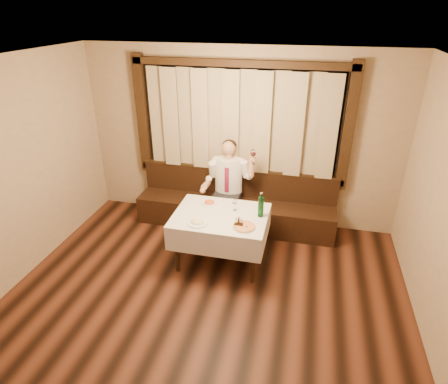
% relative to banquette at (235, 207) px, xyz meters
% --- Properties ---
extents(room, '(5.01, 6.01, 2.81)m').
position_rel_banquette_xyz_m(room, '(-0.00, -1.75, 1.19)').
color(room, black).
rests_on(room, ground).
extents(banquette, '(3.20, 0.61, 0.94)m').
position_rel_banquette_xyz_m(banquette, '(0.00, 0.00, 0.00)').
color(banquette, black).
rests_on(banquette, ground).
extents(dining_table, '(1.27, 0.97, 0.76)m').
position_rel_banquette_xyz_m(dining_table, '(0.00, -1.02, 0.34)').
color(dining_table, black).
rests_on(dining_table, ground).
extents(pizza, '(0.30, 0.30, 0.03)m').
position_rel_banquette_xyz_m(pizza, '(0.37, -1.27, 0.46)').
color(pizza, white).
rests_on(pizza, dining_table).
extents(pasta_red, '(0.24, 0.24, 0.08)m').
position_rel_banquette_xyz_m(pasta_red, '(-0.23, -0.76, 0.48)').
color(pasta_red, white).
rests_on(pasta_red, dining_table).
extents(pasta_cream, '(0.29, 0.29, 0.10)m').
position_rel_banquette_xyz_m(pasta_cream, '(-0.24, -1.30, 0.49)').
color(pasta_cream, white).
rests_on(pasta_cream, dining_table).
extents(green_bottle, '(0.08, 0.08, 0.35)m').
position_rel_banquette_xyz_m(green_bottle, '(0.53, -0.94, 0.60)').
color(green_bottle, '#0F4A1D').
rests_on(green_bottle, dining_table).
extents(table_wine_glass, '(0.07, 0.07, 0.17)m').
position_rel_banquette_xyz_m(table_wine_glass, '(0.16, -0.87, 0.57)').
color(table_wine_glass, white).
rests_on(table_wine_glass, dining_table).
extents(cruet_caddy, '(0.11, 0.06, 0.12)m').
position_rel_banquette_xyz_m(cruet_caddy, '(0.29, -1.25, 0.49)').
color(cruet_caddy, black).
rests_on(cruet_caddy, dining_table).
extents(seated_man, '(0.81, 0.61, 1.46)m').
position_rel_banquette_xyz_m(seated_man, '(-0.11, -0.09, 0.53)').
color(seated_man, black).
rests_on(seated_man, ground).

